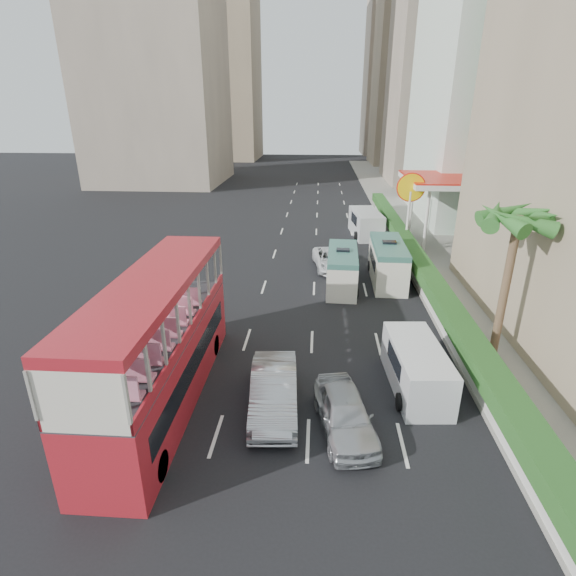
# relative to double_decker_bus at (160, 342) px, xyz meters

# --- Properties ---
(ground_plane) EXTENTS (200.00, 200.00, 0.00)m
(ground_plane) POSITION_rel_double_decker_bus_xyz_m (6.00, 0.00, -2.53)
(ground_plane) COLOR black
(ground_plane) RESTS_ON ground
(double_decker_bus) EXTENTS (2.50, 11.00, 5.06)m
(double_decker_bus) POSITION_rel_double_decker_bus_xyz_m (0.00, 0.00, 0.00)
(double_decker_bus) COLOR #AF1C26
(double_decker_bus) RESTS_ON ground
(car_silver_lane_a) EXTENTS (2.05, 4.95, 1.59)m
(car_silver_lane_a) POSITION_rel_double_decker_bus_xyz_m (4.27, -0.34, -2.53)
(car_silver_lane_a) COLOR #B0B3B8
(car_silver_lane_a) RESTS_ON ground
(car_silver_lane_b) EXTENTS (2.48, 4.52, 1.46)m
(car_silver_lane_b) POSITION_rel_double_decker_bus_xyz_m (6.86, -1.39, -2.53)
(car_silver_lane_b) COLOR #B0B3B8
(car_silver_lane_b) RESTS_ON ground
(van_asset) EXTENTS (2.82, 5.03, 1.33)m
(van_asset) POSITION_rel_double_decker_bus_xyz_m (6.73, 15.96, -2.53)
(van_asset) COLOR silver
(van_asset) RESTS_ON ground
(minibus_near) EXTENTS (2.03, 5.45, 2.38)m
(minibus_near) POSITION_rel_double_decker_bus_xyz_m (7.33, 12.39, -1.34)
(minibus_near) COLOR silver
(minibus_near) RESTS_ON ground
(minibus_far) EXTENTS (2.04, 5.85, 2.58)m
(minibus_far) POSITION_rel_double_decker_bus_xyz_m (10.32, 13.64, -1.24)
(minibus_far) COLOR silver
(minibus_far) RESTS_ON ground
(panel_van_near) EXTENTS (2.18, 4.74, 1.85)m
(panel_van_near) POSITION_rel_double_decker_bus_xyz_m (9.83, 1.43, -1.61)
(panel_van_near) COLOR silver
(panel_van_near) RESTS_ON ground
(panel_van_far) EXTENTS (2.77, 5.61, 2.16)m
(panel_van_far) POSITION_rel_double_decker_bus_xyz_m (9.98, 25.09, -1.45)
(panel_van_far) COLOR silver
(panel_van_far) RESTS_ON ground
(sidewalk) EXTENTS (6.00, 120.00, 0.18)m
(sidewalk) POSITION_rel_double_decker_bus_xyz_m (15.00, 25.00, -2.44)
(sidewalk) COLOR #99968C
(sidewalk) RESTS_ON ground
(kerb_wall) EXTENTS (0.30, 44.00, 1.00)m
(kerb_wall) POSITION_rel_double_decker_bus_xyz_m (12.20, 14.00, -1.85)
(kerb_wall) COLOR silver
(kerb_wall) RESTS_ON sidewalk
(hedge) EXTENTS (1.10, 44.00, 0.70)m
(hedge) POSITION_rel_double_decker_bus_xyz_m (12.20, 14.00, -1.00)
(hedge) COLOR #2D6626
(hedge) RESTS_ON kerb_wall
(palm_tree) EXTENTS (0.36, 0.36, 6.40)m
(palm_tree) POSITION_rel_double_decker_bus_xyz_m (13.80, 4.00, 0.85)
(palm_tree) COLOR brown
(palm_tree) RESTS_ON sidewalk
(shell_station) EXTENTS (6.50, 8.00, 5.50)m
(shell_station) POSITION_rel_double_decker_bus_xyz_m (16.00, 23.00, 0.22)
(shell_station) COLOR silver
(shell_station) RESTS_ON ground
(tower_far_a) EXTENTS (14.00, 14.00, 44.00)m
(tower_far_a) POSITION_rel_double_decker_bus_xyz_m (23.00, 82.00, 19.47)
(tower_far_a) COLOR tan
(tower_far_a) RESTS_ON ground
(tower_far_b) EXTENTS (14.00, 14.00, 40.00)m
(tower_far_b) POSITION_rel_double_decker_bus_xyz_m (23.00, 104.00, 17.47)
(tower_far_b) COLOR tan
(tower_far_b) RESTS_ON ground
(tower_left_b) EXTENTS (16.00, 16.00, 46.00)m
(tower_left_b) POSITION_rel_double_decker_bus_xyz_m (-16.00, 90.00, 20.47)
(tower_left_b) COLOR tan
(tower_left_b) RESTS_ON ground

